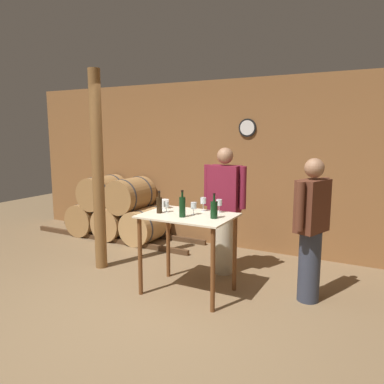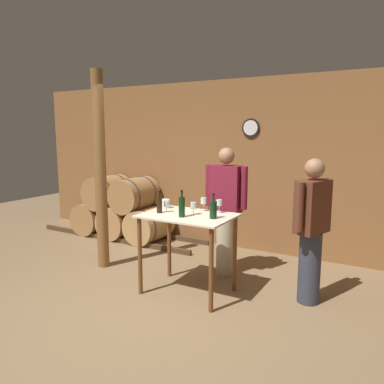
% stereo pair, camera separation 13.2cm
% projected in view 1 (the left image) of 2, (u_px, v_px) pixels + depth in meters
% --- Properties ---
extents(ground_plane, '(14.00, 14.00, 0.00)m').
position_uv_depth(ground_plane, '(132.00, 322.00, 3.75)').
color(ground_plane, brown).
extents(back_wall, '(8.40, 0.08, 2.70)m').
position_uv_depth(back_wall, '(237.00, 165.00, 5.99)').
color(back_wall, brown).
rests_on(back_wall, ground_plane).
extents(barrel_rack, '(3.24, 0.76, 1.11)m').
position_uv_depth(barrel_rack, '(117.00, 211.00, 6.69)').
color(barrel_rack, '#4C331E').
rests_on(barrel_rack, ground_plane).
extents(tasting_table, '(1.04, 0.74, 0.94)m').
position_uv_depth(tasting_table, '(188.00, 230.00, 4.33)').
color(tasting_table, beige).
rests_on(tasting_table, ground_plane).
extents(wooden_post, '(0.16, 0.16, 2.70)m').
position_uv_depth(wooden_post, '(98.00, 172.00, 5.06)').
color(wooden_post, brown).
rests_on(wooden_post, ground_plane).
extents(wine_bottle_far_left, '(0.07, 0.07, 0.26)m').
position_uv_depth(wine_bottle_far_left, '(159.00, 204.00, 4.37)').
color(wine_bottle_far_left, black).
rests_on(wine_bottle_far_left, tasting_table).
extents(wine_bottle_left, '(0.07, 0.07, 0.30)m').
position_uv_depth(wine_bottle_left, '(182.00, 206.00, 4.16)').
color(wine_bottle_left, black).
rests_on(wine_bottle_left, tasting_table).
extents(wine_bottle_center, '(0.08, 0.08, 0.28)m').
position_uv_depth(wine_bottle_center, '(214.00, 209.00, 4.10)').
color(wine_bottle_center, black).
rests_on(wine_bottle_center, tasting_table).
extents(wine_glass_near_left, '(0.06, 0.06, 0.13)m').
position_uv_depth(wine_glass_near_left, '(166.00, 205.00, 4.42)').
color(wine_glass_near_left, silver).
rests_on(wine_glass_near_left, tasting_table).
extents(wine_glass_near_center, '(0.07, 0.07, 0.14)m').
position_uv_depth(wine_glass_near_center, '(194.00, 206.00, 4.29)').
color(wine_glass_near_center, silver).
rests_on(wine_glass_near_center, tasting_table).
extents(wine_glass_near_right, '(0.07, 0.07, 0.16)m').
position_uv_depth(wine_glass_near_right, '(203.00, 201.00, 4.48)').
color(wine_glass_near_right, silver).
rests_on(wine_glass_near_right, tasting_table).
extents(wine_glass_far_side, '(0.07, 0.07, 0.16)m').
position_uv_depth(wine_glass_far_side, '(219.00, 203.00, 4.40)').
color(wine_glass_far_side, silver).
rests_on(wine_glass_far_side, tasting_table).
extents(ice_bucket, '(0.13, 0.13, 0.11)m').
position_uv_depth(ice_bucket, '(164.00, 204.00, 4.66)').
color(ice_bucket, white).
rests_on(ice_bucket, tasting_table).
extents(person_host, '(0.34, 0.56, 1.61)m').
position_uv_depth(person_host, '(311.00, 227.00, 4.10)').
color(person_host, '#333847').
rests_on(person_host, ground_plane).
extents(person_visitor_with_scarf, '(0.59, 0.24, 1.68)m').
position_uv_depth(person_visitor_with_scarf, '(224.00, 208.00, 4.92)').
color(person_visitor_with_scarf, '#B7AD93').
rests_on(person_visitor_with_scarf, ground_plane).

